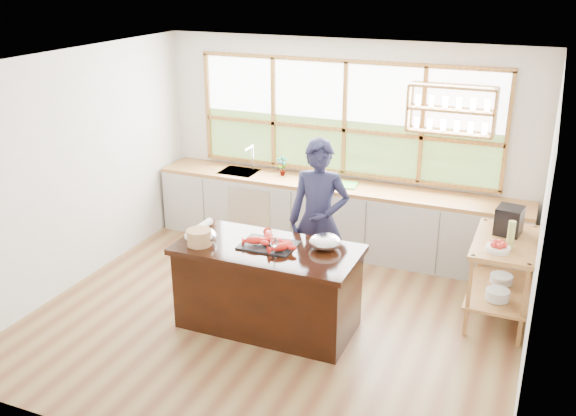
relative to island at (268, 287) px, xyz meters
The scene contains 18 objects.
ground_plane 0.50m from the island, 90.00° to the left, with size 5.00×5.00×0.00m, color olive.
room_shell 1.48m from the island, 88.06° to the left, with size 5.02×4.52×2.71m.
back_counter 2.14m from the island, 90.50° to the left, with size 4.90×0.63×0.90m.
right_shelf_unit 2.45m from the island, 26.44° to the left, with size 0.62×1.10×0.90m.
island is the anchor object (origin of this frame).
cook 0.97m from the island, 72.86° to the left, with size 0.67×0.44×1.84m, color #1A1B38.
potted_plant 2.41m from the island, 109.55° to the left, with size 0.14×0.10×0.27m, color slate.
cutting_board 2.19m from the island, 88.09° to the left, with size 0.40×0.30×0.01m, color green.
espresso_machine 2.61m from the island, 30.67° to the left, with size 0.26×0.27×0.29m, color black.
wine_bottle 2.49m from the island, 21.91° to the left, with size 0.07×0.07×0.29m, color #A3AB54.
fruit_bowl 2.33m from the island, 20.32° to the left, with size 0.24×0.24×0.11m.
slate_board 0.46m from the island, 96.18° to the left, with size 0.55×0.40×0.02m, color black.
lobster_pile 0.50m from the island, 52.31° to the left, with size 0.52×0.44×0.08m.
mixing_bowl_left 0.87m from the island, 167.81° to the right, with size 0.33×0.33×0.16m, color #B2B6B9.
mixing_bowl_right 0.77m from the island, 20.66° to the left, with size 0.32×0.32×0.15m, color #B2B6B9.
wine_glass 0.67m from the island, 50.97° to the right, with size 0.08×0.08×0.22m.
wicker_basket 0.87m from the island, 162.25° to the right, with size 0.25×0.25×0.16m, color tan.
parchment_roll 0.97m from the island, 169.53° to the left, with size 0.08×0.08×0.30m, color silver.
Camera 1 is at (2.45, -5.53, 3.55)m, focal length 40.00 mm.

